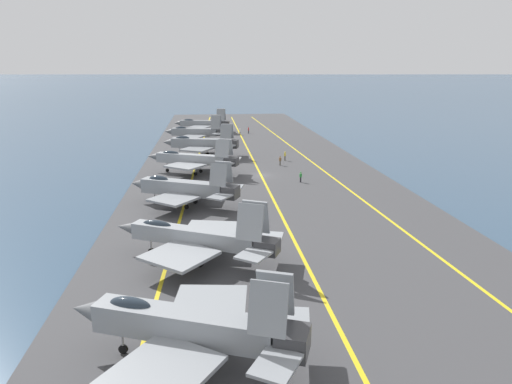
{
  "coord_description": "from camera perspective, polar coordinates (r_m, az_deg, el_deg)",
  "views": [
    {
      "loc": [
        -74.45,
        8.85,
        18.27
      ],
      "look_at": [
        -19.34,
        2.93,
        2.9
      ],
      "focal_mm": 32.0,
      "sensor_mm": 36.0,
      "label": 1
    }
  ],
  "objects": [
    {
      "name": "parked_jet_seventh",
      "position": [
        113.0,
        -7.51,
        7.44
      ],
      "size": [
        14.07,
        15.14,
        6.42
      ],
      "color": "gray",
      "rests_on": "carrier_deck"
    },
    {
      "name": "crew_yellow_vest",
      "position": [
        89.17,
        3.64,
        4.56
      ],
      "size": [
        0.45,
        0.38,
        1.81
      ],
      "color": "#4C473D",
      "rests_on": "carrier_deck"
    },
    {
      "name": "crew_brown_vest",
      "position": [
        84.82,
        3.04,
        3.98
      ],
      "size": [
        0.31,
        0.41,
        1.76
      ],
      "color": "#4C473D",
      "rests_on": "carrier_deck"
    },
    {
      "name": "crew_red_vest",
      "position": [
        125.48,
        -0.94,
        7.76
      ],
      "size": [
        0.39,
        0.27,
        1.77
      ],
      "color": "#232328",
      "rests_on": "carrier_deck"
    },
    {
      "name": "deck_stripe_foul_line",
      "position": [
        79.22,
        8.94,
        2.28
      ],
      "size": [
        182.79,
        8.75,
        0.01
      ],
      "primitive_type": "cube",
      "rotation": [
        0.0,
        0.0,
        0.05
      ],
      "color": "yellow",
      "rests_on": "carrier_deck"
    },
    {
      "name": "carrier_deck",
      "position": [
        77.12,
        0.63,
        1.95
      ],
      "size": [
        203.3,
        41.86,
        0.4
      ],
      "primitive_type": "cube",
      "color": "#424244",
      "rests_on": "ground"
    },
    {
      "name": "deck_stripe_edge_line",
      "position": [
        76.61,
        -7.95,
        1.86
      ],
      "size": [
        182.82,
        8.02,
        0.01
      ],
      "primitive_type": "cube",
      "rotation": [
        0.0,
        0.0,
        -0.04
      ],
      "color": "yellow",
      "rests_on": "carrier_deck"
    },
    {
      "name": "deck_stripe_centerline",
      "position": [
        77.07,
        0.63,
        2.1
      ],
      "size": [
        182.97,
        0.36,
        0.01
      ],
      "primitive_type": "cube",
      "color": "yellow",
      "rests_on": "carrier_deck"
    },
    {
      "name": "parked_jet_fifth",
      "position": [
        78.31,
        -7.82,
        4.1
      ],
      "size": [
        12.05,
        16.65,
        6.22
      ],
      "color": "#93999E",
      "rests_on": "carrier_deck"
    },
    {
      "name": "ground_plane",
      "position": [
        77.17,
        0.63,
        1.8
      ],
      "size": [
        2000.0,
        2000.0,
        0.0
      ],
      "primitive_type": "plane",
      "color": "#334C66"
    },
    {
      "name": "parked_jet_second",
      "position": [
        28.96,
        -8.55,
        -16.19
      ],
      "size": [
        13.33,
        15.52,
        6.66
      ],
      "color": "gray",
      "rests_on": "carrier_deck"
    },
    {
      "name": "crew_white_vest",
      "position": [
        122.58,
        -2.03,
        7.57
      ],
      "size": [
        0.39,
        0.28,
        1.77
      ],
      "color": "#4C473D",
      "rests_on": "carrier_deck"
    },
    {
      "name": "parked_jet_third",
      "position": [
        43.08,
        -7.31,
        -5.6
      ],
      "size": [
        12.75,
        16.52,
        6.42
      ],
      "color": "#93999E",
      "rests_on": "carrier_deck"
    },
    {
      "name": "parked_jet_eighth",
      "position": [
        128.85,
        -6.67,
        8.52
      ],
      "size": [
        14.1,
        15.74,
        6.5
      ],
      "color": "gray",
      "rests_on": "carrier_deck"
    },
    {
      "name": "crew_green_vest",
      "position": [
        72.67,
        5.61,
        1.95
      ],
      "size": [
        0.31,
        0.41,
        1.7
      ],
      "color": "#232328",
      "rests_on": "carrier_deck"
    },
    {
      "name": "parked_jet_sixth",
      "position": [
        93.74,
        -6.86,
        6.08
      ],
      "size": [
        12.8,
        15.9,
        6.65
      ],
      "color": "gray",
      "rests_on": "carrier_deck"
    },
    {
      "name": "parked_jet_fourth",
      "position": [
        60.37,
        -8.93,
        0.5
      ],
      "size": [
        12.02,
        15.5,
        6.23
      ],
      "color": "gray",
      "rests_on": "carrier_deck"
    }
  ]
}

